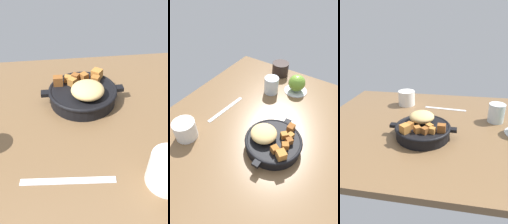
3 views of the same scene
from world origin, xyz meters
The scene contains 8 objects.
ground_plane centered at (0.00, 0.00, -1.20)cm, with size 102.48×80.55×2.40cm, color brown.
cast_iron_skillet centered at (-3.10, -10.41, 3.26)cm, with size 25.55×21.28×8.56cm.
saucer_plate centered at (34.39, -2.92, 0.30)cm, with size 11.58×11.58×0.60cm, color #B7BABF.
red_apple centered at (34.39, -2.92, 4.78)cm, with size 8.36×8.36×8.36cm, color olive.
butter_knife centered at (3.73, 17.85, 0.18)cm, with size 21.08×1.60×0.36cm, color silver.
water_glass_short centered at (26.63, 7.19, 4.16)cm, with size 7.02×7.02×8.31cm, color silver.
coffee_mug_dark centered at (43.62, 11.15, 3.60)cm, with size 8.94×8.94×7.21cm, color black.
ceramic_mug_white centered at (-17.23, 20.47, 3.85)cm, with size 8.65×8.65×7.70cm, color silver.
Camera 2 is at (-44.92, -30.03, 60.91)cm, focal length 31.52 mm.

